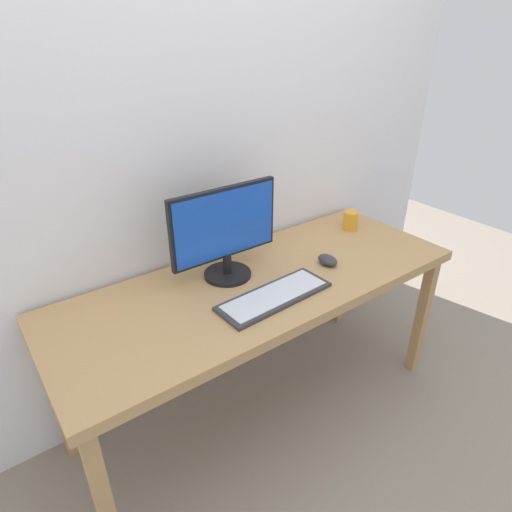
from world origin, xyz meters
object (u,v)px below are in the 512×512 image
monitor (225,231)px  desk (261,293)px  coffee_mug (350,221)px  mouse (328,260)px  keyboard_primary (275,296)px

monitor → desk: bearing=-51.4°
desk → monitor: 0.31m
monitor → coffee_mug: size_ratio=5.03×
coffee_mug → mouse: bearing=-150.9°
monitor → mouse: bearing=-24.7°
mouse → keyboard_primary: bearing=-169.3°
keyboard_primary → coffee_mug: 0.76m
mouse → coffee_mug: (0.36, 0.20, 0.03)m
keyboard_primary → coffee_mug: size_ratio=5.01×
keyboard_primary → mouse: (0.35, 0.07, 0.01)m
mouse → coffee_mug: size_ratio=1.04×
desk → keyboard_primary: keyboard_primary is taller
monitor → coffee_mug: monitor is taller
keyboard_primary → coffee_mug: coffee_mug is taller
monitor → keyboard_primary: bearing=-78.4°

